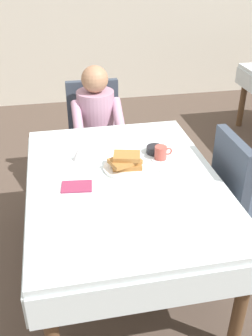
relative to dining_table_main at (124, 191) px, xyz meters
name	(u,v)px	position (x,y,z in m)	size (l,w,h in m)	color
ground_plane	(124,271)	(0.00, 0.00, -0.65)	(14.00, 14.00, 0.00)	brown
dining_table_main	(124,191)	(0.00, 0.00, 0.00)	(1.12, 1.52, 0.74)	silver
chair_diner	(95,129)	(-0.03, 1.17, -0.12)	(0.44, 0.45, 0.93)	#384251
diner_person	(97,122)	(-0.03, 1.01, 0.02)	(0.40, 0.43, 1.12)	#B2849E
chair_right_side	(242,194)	(0.77, 0.00, -0.12)	(0.45, 0.44, 0.93)	#384251
plate_breakfast	(127,168)	(0.04, 0.10, 0.10)	(0.28, 0.28, 0.02)	white
breakfast_stack	(126,161)	(0.03, 0.11, 0.14)	(0.21, 0.18, 0.08)	#A36B33
cup_coffee	(161,153)	(0.27, 0.19, 0.13)	(0.11, 0.08, 0.08)	#B24C42
bowl_butter	(155,150)	(0.26, 0.27, 0.11)	(0.11, 0.11, 0.04)	black
syrup_pitcher	(78,154)	(-0.24, 0.28, 0.13)	(0.08, 0.08, 0.07)	silver
fork_left_of_plate	(96,173)	(-0.15, 0.08, 0.09)	(0.18, 0.01, 0.01)	silver
knife_right_of_plate	(158,167)	(0.23, 0.08, 0.09)	(0.20, 0.01, 0.01)	silver
spoon_near_edge	(145,200)	(0.07, -0.24, 0.09)	(0.15, 0.01, 0.01)	silver
napkin_folded	(77,186)	(-0.28, -0.04, 0.09)	(0.17, 0.12, 0.01)	#8C2D4C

